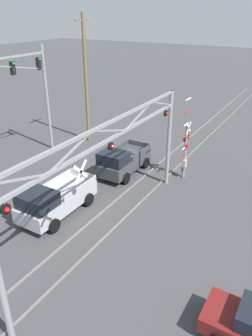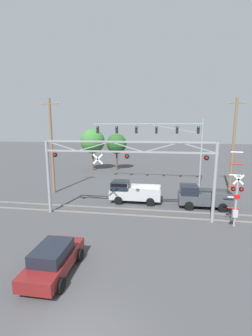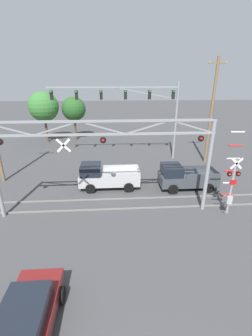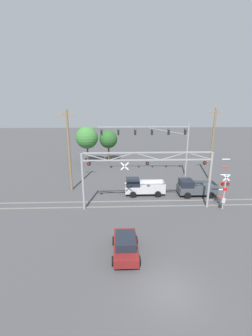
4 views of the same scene
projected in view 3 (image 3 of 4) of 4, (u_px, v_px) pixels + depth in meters
The scene contains 11 objects.
rail_track_near at pixel (106, 209), 15.79m from camera, with size 80.00×0.08×0.10m, color gray.
rail_track_far at pixel (106, 199), 17.12m from camera, with size 80.00×0.08×0.10m, color gray.
crossing_gantry at pixel (103, 152), 13.93m from camera, with size 13.92×0.28×6.34m.
crossing_signal_mast at pixel (231, 186), 14.67m from camera, with size 1.11×0.35×5.70m.
traffic_signal_span at pixel (139, 104), 23.79m from camera, with size 13.76×0.39×8.42m.
pickup_truck_lead at pixel (106, 176), 18.81m from camera, with size 4.98×2.28×2.08m.
pickup_truck_following at pixel (185, 177), 18.69m from camera, with size 4.69×2.28×2.08m.
sedan_waiting at pixel (26, 320), 7.74m from camera, with size 2.03×4.15×1.59m.
utility_pole_right at pixel (211, 112), 23.02m from camera, with size 1.80×0.28×10.61m.
background_tree_beyond_span at pixel (43, 107), 31.26m from camera, with size 4.14×4.14×7.12m.
background_tree_far_left_verge at pixel (74, 109), 32.77m from camera, with size 3.46×3.46×6.28m.
Camera 3 is at (0.51, -1.82, 8.56)m, focal length 24.00 mm.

